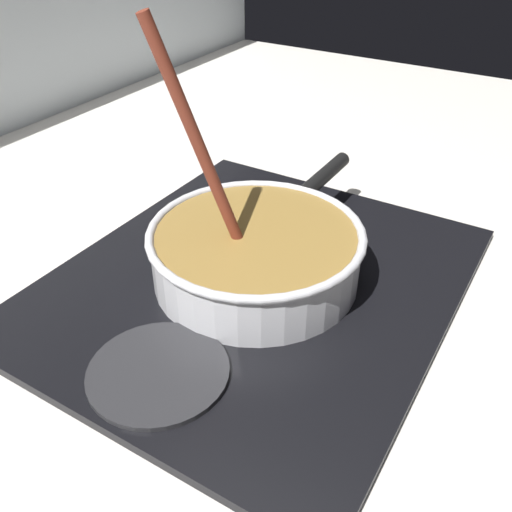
# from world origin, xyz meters

# --- Properties ---
(ground) EXTENTS (2.40, 1.60, 0.04)m
(ground) POSITION_xyz_m (0.00, 0.00, -0.02)
(ground) COLOR beige
(hob_plate) EXTENTS (0.56, 0.48, 0.01)m
(hob_plate) POSITION_xyz_m (0.10, 0.07, 0.01)
(hob_plate) COLOR black
(hob_plate) RESTS_ON ground
(burner_ring) EXTENTS (0.18, 0.18, 0.01)m
(burner_ring) POSITION_xyz_m (0.10, 0.07, 0.02)
(burner_ring) COLOR #592D0C
(burner_ring) RESTS_ON hob_plate
(spare_burner) EXTENTS (0.15, 0.15, 0.01)m
(spare_burner) POSITION_xyz_m (-0.09, 0.07, 0.01)
(spare_burner) COLOR #262628
(spare_burner) RESTS_ON hob_plate
(cooking_pan) EXTENTS (0.40, 0.27, 0.33)m
(cooking_pan) POSITION_xyz_m (0.10, 0.07, 0.05)
(cooking_pan) COLOR silver
(cooking_pan) RESTS_ON hob_plate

